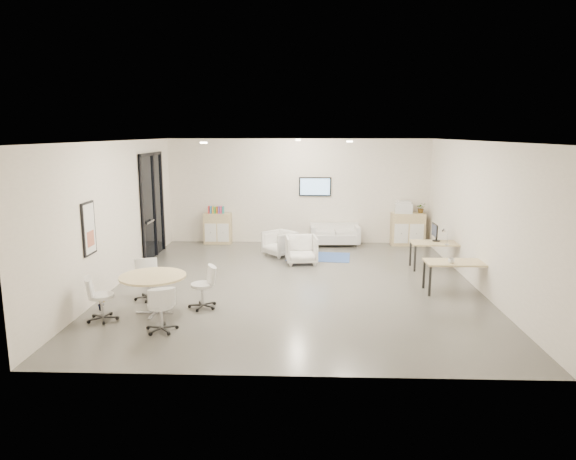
% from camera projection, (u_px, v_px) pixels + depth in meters
% --- Properties ---
extents(room_shell, '(9.60, 10.60, 4.80)m').
position_uv_depth(room_shell, '(296.00, 214.00, 11.34)').
color(room_shell, '#56544E').
rests_on(room_shell, ground).
extents(glass_door, '(0.09, 1.90, 2.85)m').
position_uv_depth(glass_door, '(153.00, 203.00, 13.96)').
color(glass_door, black).
rests_on(glass_door, room_shell).
extents(artwork, '(0.05, 0.54, 1.04)m').
position_uv_depth(artwork, '(89.00, 229.00, 9.92)').
color(artwork, black).
rests_on(artwork, room_shell).
extents(wall_tv, '(0.98, 0.06, 0.58)m').
position_uv_depth(wall_tv, '(315.00, 187.00, 15.68)').
color(wall_tv, black).
rests_on(wall_tv, room_shell).
extents(ceiling_spots, '(3.14, 4.14, 0.03)m').
position_uv_depth(ceiling_spots, '(288.00, 141.00, 11.87)').
color(ceiling_spots, '#FFEAC6').
rests_on(ceiling_spots, room_shell).
extents(sideboard_left, '(0.83, 0.43, 0.94)m').
position_uv_depth(sideboard_left, '(218.00, 228.00, 15.82)').
color(sideboard_left, tan).
rests_on(sideboard_left, room_shell).
extents(sideboard_right, '(0.99, 0.48, 0.99)m').
position_uv_depth(sideboard_right, '(408.00, 229.00, 15.59)').
color(sideboard_right, tan).
rests_on(sideboard_right, room_shell).
extents(books, '(0.48, 0.14, 0.22)m').
position_uv_depth(books, '(216.00, 210.00, 15.72)').
color(books, red).
rests_on(books, sideboard_left).
extents(printer, '(0.57, 0.49, 0.37)m').
position_uv_depth(printer, '(404.00, 207.00, 15.48)').
color(printer, white).
rests_on(printer, sideboard_right).
extents(loveseat, '(1.51, 0.80, 0.55)m').
position_uv_depth(loveseat, '(335.00, 235.00, 15.60)').
color(loveseat, white).
rests_on(loveseat, room_shell).
extents(blue_rug, '(1.80, 1.29, 0.01)m').
position_uv_depth(blue_rug, '(319.00, 257.00, 14.16)').
color(blue_rug, '#314B97').
rests_on(blue_rug, room_shell).
extents(armchair_left, '(1.01, 1.01, 0.76)m').
position_uv_depth(armchair_left, '(280.00, 242.00, 14.26)').
color(armchair_left, white).
rests_on(armchair_left, room_shell).
extents(armchair_right, '(0.87, 0.82, 0.81)m').
position_uv_depth(armchair_right, '(301.00, 248.00, 13.41)').
color(armchair_right, white).
rests_on(armchair_right, room_shell).
extents(desk_rear, '(1.33, 0.70, 0.68)m').
position_uv_depth(desk_rear, '(437.00, 245.00, 12.82)').
color(desk_rear, tan).
rests_on(desk_rear, room_shell).
extents(desk_front, '(1.31, 0.66, 0.68)m').
position_uv_depth(desk_front, '(456.00, 265.00, 10.91)').
color(desk_front, tan).
rests_on(desk_front, room_shell).
extents(monitor, '(0.20, 0.50, 0.44)m').
position_uv_depth(monitor, '(435.00, 232.00, 12.91)').
color(monitor, black).
rests_on(monitor, desk_rear).
extents(round_table, '(1.23, 1.23, 0.75)m').
position_uv_depth(round_table, '(153.00, 280.00, 9.60)').
color(round_table, tan).
rests_on(round_table, room_shell).
extents(meeting_chairs, '(2.46, 2.46, 0.82)m').
position_uv_depth(meeting_chairs, '(154.00, 293.00, 9.65)').
color(meeting_chairs, white).
rests_on(meeting_chairs, room_shell).
extents(plant_cabinet, '(0.31, 0.33, 0.24)m').
position_uv_depth(plant_cabinet, '(421.00, 209.00, 15.46)').
color(plant_cabinet, '#3F7F3F').
rests_on(plant_cabinet, sideboard_right).
extents(plant_floor, '(0.18, 0.28, 0.12)m').
position_uv_depth(plant_floor, '(102.00, 307.00, 9.90)').
color(plant_floor, '#3F7F3F').
rests_on(plant_floor, room_shell).
extents(cup, '(0.14, 0.11, 0.13)m').
position_uv_depth(cup, '(451.00, 260.00, 10.75)').
color(cup, white).
rests_on(cup, desk_front).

